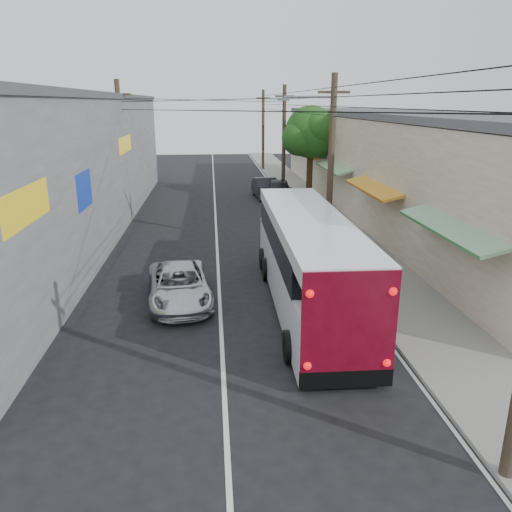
{
  "coord_description": "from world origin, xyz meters",
  "views": [
    {
      "loc": [
        -0.17,
        -9.29,
        6.78
      ],
      "look_at": [
        1.31,
        7.33,
        1.63
      ],
      "focal_mm": 35.0,
      "sensor_mm": 36.0,
      "label": 1
    }
  ],
  "objects_px": {
    "coach_bus": "(307,260)",
    "jeepney": "(179,285)",
    "pedestrian_far": "(347,248)",
    "parked_car_far": "(266,188)",
    "pedestrian_near": "(325,223)",
    "parked_car_mid": "(279,190)",
    "parked_suv": "(315,237)"
  },
  "relations": [
    {
      "from": "jeepney",
      "to": "pedestrian_far",
      "type": "xyz_separation_m",
      "value": [
        6.89,
        3.28,
        0.22
      ]
    },
    {
      "from": "parked_car_mid",
      "to": "parked_car_far",
      "type": "relative_size",
      "value": 1.02
    },
    {
      "from": "parked_suv",
      "to": "parked_car_mid",
      "type": "height_order",
      "value": "parked_car_mid"
    },
    {
      "from": "jeepney",
      "to": "parked_car_far",
      "type": "height_order",
      "value": "parked_car_far"
    },
    {
      "from": "coach_bus",
      "to": "parked_car_mid",
      "type": "distance_m",
      "value": 19.34
    },
    {
      "from": "parked_car_mid",
      "to": "jeepney",
      "type": "bearing_deg",
      "value": -101.98
    },
    {
      "from": "jeepney",
      "to": "parked_car_far",
      "type": "relative_size",
      "value": 1.04
    },
    {
      "from": "pedestrian_near",
      "to": "pedestrian_far",
      "type": "xyz_separation_m",
      "value": [
        0.09,
        -3.86,
        -0.16
      ]
    },
    {
      "from": "pedestrian_near",
      "to": "pedestrian_far",
      "type": "distance_m",
      "value": 3.86
    },
    {
      "from": "coach_bus",
      "to": "jeepney",
      "type": "bearing_deg",
      "value": 172.22
    },
    {
      "from": "jeepney",
      "to": "parked_suv",
      "type": "height_order",
      "value": "parked_suv"
    },
    {
      "from": "parked_suv",
      "to": "parked_car_mid",
      "type": "distance_m",
      "value": 12.92
    },
    {
      "from": "parked_car_mid",
      "to": "pedestrian_near",
      "type": "distance_m",
      "value": 11.48
    },
    {
      "from": "parked_car_far",
      "to": "pedestrian_near",
      "type": "xyz_separation_m",
      "value": [
        1.6,
        -12.53,
        0.29
      ]
    },
    {
      "from": "jeepney",
      "to": "parked_car_mid",
      "type": "distance_m",
      "value": 19.54
    },
    {
      "from": "jeepney",
      "to": "parked_car_far",
      "type": "bearing_deg",
      "value": 68.74
    },
    {
      "from": "parked_car_far",
      "to": "pedestrian_near",
      "type": "height_order",
      "value": "pedestrian_near"
    },
    {
      "from": "parked_car_far",
      "to": "pedestrian_far",
      "type": "bearing_deg",
      "value": -89.05
    },
    {
      "from": "pedestrian_far",
      "to": "parked_car_mid",
      "type": "bearing_deg",
      "value": -90.98
    },
    {
      "from": "pedestrian_far",
      "to": "parked_suv",
      "type": "bearing_deg",
      "value": -73.87
    },
    {
      "from": "jeepney",
      "to": "parked_suv",
      "type": "relative_size",
      "value": 0.89
    },
    {
      "from": "parked_suv",
      "to": "pedestrian_near",
      "type": "bearing_deg",
      "value": 66.01
    },
    {
      "from": "parked_car_mid",
      "to": "parked_car_far",
      "type": "distance_m",
      "value": 1.34
    },
    {
      "from": "pedestrian_far",
      "to": "jeepney",
      "type": "bearing_deg",
      "value": 21.19
    },
    {
      "from": "coach_bus",
      "to": "jeepney",
      "type": "relative_size",
      "value": 2.44
    },
    {
      "from": "jeepney",
      "to": "pedestrian_near",
      "type": "xyz_separation_m",
      "value": [
        6.8,
        7.14,
        0.38
      ]
    },
    {
      "from": "pedestrian_near",
      "to": "pedestrian_far",
      "type": "height_order",
      "value": "pedestrian_near"
    },
    {
      "from": "parked_car_mid",
      "to": "pedestrian_far",
      "type": "height_order",
      "value": "pedestrian_far"
    },
    {
      "from": "coach_bus",
      "to": "pedestrian_near",
      "type": "relative_size",
      "value": 6.21
    },
    {
      "from": "coach_bus",
      "to": "jeepney",
      "type": "distance_m",
      "value": 4.57
    },
    {
      "from": "parked_suv",
      "to": "pedestrian_far",
      "type": "bearing_deg",
      "value": -65.02
    },
    {
      "from": "parked_car_mid",
      "to": "parked_car_far",
      "type": "bearing_deg",
      "value": 132.51
    }
  ]
}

